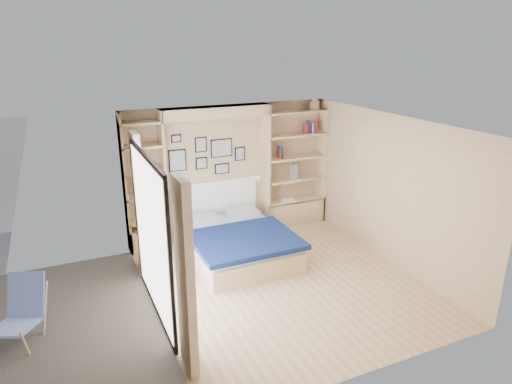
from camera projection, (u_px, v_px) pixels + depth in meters
name	position (u px, v px, depth m)	size (l,w,h in m)	color
ground	(282.00, 281.00, 7.18)	(4.50, 4.50, 0.00)	tan
room_shell	(224.00, 192.00, 8.01)	(4.50, 4.50, 4.50)	tan
bed	(237.00, 243.00, 7.91)	(1.71, 2.21, 1.07)	tan
photo_gallery	(206.00, 155.00, 8.42)	(1.48, 0.02, 0.82)	black
reading_lamps	(219.00, 183.00, 8.45)	(1.92, 0.12, 0.15)	silver
shelf_decor	(284.00, 144.00, 8.86)	(3.57, 0.23, 2.03)	#A51E1E
deck	(30.00, 340.00, 5.78)	(3.20, 4.00, 0.05)	brown
deck_chair	(20.00, 311.00, 5.70)	(0.78, 0.94, 0.82)	tan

